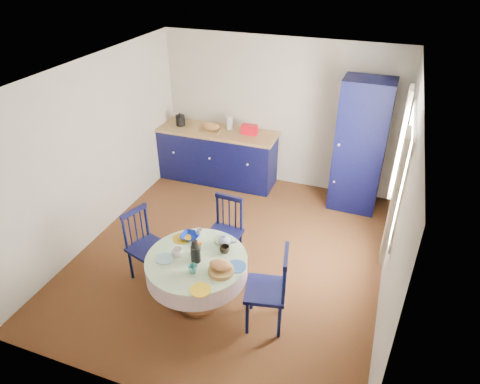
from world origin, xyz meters
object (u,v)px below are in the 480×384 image
(chair_left, at_px, (145,245))
(mug_d, at_px, (199,232))
(chair_far, at_px, (225,231))
(mug_a, at_px, (177,253))
(cobalt_bowl, at_px, (190,236))
(dining_table, at_px, (198,267))
(chair_right, at_px, (270,289))
(mug_b, at_px, (193,269))
(pantry_cabinet, at_px, (360,147))
(mug_c, at_px, (225,250))
(kitchen_counter, at_px, (217,155))

(chair_left, bearing_deg, mug_d, -58.52)
(chair_far, relative_size, mug_a, 7.22)
(chair_left, xyz_separation_m, cobalt_bowl, (0.60, 0.07, 0.24))
(mug_a, bearing_deg, dining_table, 9.72)
(chair_right, relative_size, mug_b, 9.89)
(cobalt_bowl, bearing_deg, pantry_cabinet, 56.87)
(chair_far, distance_m, chair_right, 1.22)
(mug_a, bearing_deg, mug_c, 26.92)
(mug_c, height_order, cobalt_bowl, mug_c)
(cobalt_bowl, bearing_deg, chair_far, 67.54)
(dining_table, bearing_deg, chair_right, 0.27)
(chair_far, height_order, mug_d, chair_far)
(dining_table, height_order, cobalt_bowl, dining_table)
(dining_table, relative_size, mug_a, 8.82)
(mug_c, bearing_deg, mug_b, -114.89)
(chair_right, relative_size, mug_a, 7.82)
(mug_b, xyz_separation_m, mug_c, (0.20, 0.43, -0.00))
(dining_table, distance_m, chair_right, 0.85)
(kitchen_counter, bearing_deg, mug_c, -65.85)
(kitchen_counter, height_order, chair_right, kitchen_counter)
(kitchen_counter, bearing_deg, mug_a, -75.99)
(chair_far, distance_m, mug_b, 1.12)
(dining_table, bearing_deg, mug_a, -170.28)
(chair_right, xyz_separation_m, mug_c, (-0.60, 0.20, 0.22))
(pantry_cabinet, xyz_separation_m, chair_right, (-0.56, -2.84, -0.53))
(dining_table, height_order, chair_right, chair_right)
(dining_table, height_order, chair_far, dining_table)
(kitchen_counter, relative_size, mug_c, 17.95)
(pantry_cabinet, xyz_separation_m, chair_far, (-1.43, -1.99, -0.57))
(pantry_cabinet, relative_size, mug_c, 17.68)
(chair_far, distance_m, mug_a, 0.96)
(mug_d, bearing_deg, mug_c, -26.01)
(chair_left, relative_size, chair_far, 1.01)
(chair_left, xyz_separation_m, chair_far, (0.82, 0.62, -0.01))
(dining_table, relative_size, mug_c, 9.77)
(mug_c, bearing_deg, kitchen_counter, 114.66)
(dining_table, relative_size, mug_d, 12.98)
(pantry_cabinet, bearing_deg, mug_a, -118.40)
(mug_d, bearing_deg, mug_a, -97.91)
(chair_left, bearing_deg, mug_c, -74.22)
(mug_c, xyz_separation_m, cobalt_bowl, (-0.49, 0.11, -0.02))
(mug_b, distance_m, mug_c, 0.47)
(chair_left, height_order, mug_d, chair_left)
(kitchen_counter, relative_size, cobalt_bowl, 9.69)
(chair_far, height_order, chair_right, chair_right)
(dining_table, relative_size, chair_left, 1.21)
(mug_b, bearing_deg, kitchen_counter, 108.43)
(kitchen_counter, distance_m, chair_left, 2.66)
(chair_right, distance_m, mug_b, 0.86)
(chair_far, height_order, mug_c, chair_far)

